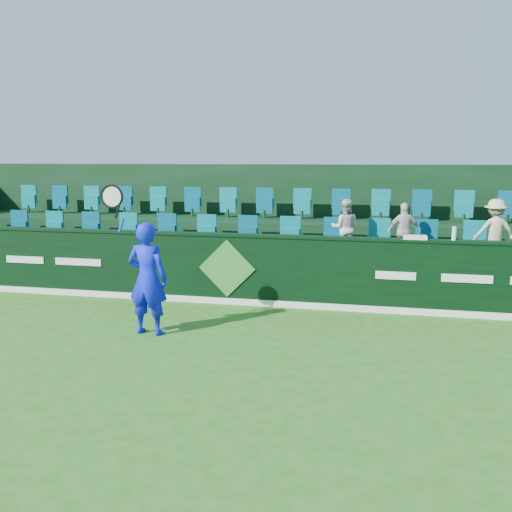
% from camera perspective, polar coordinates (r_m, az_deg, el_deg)
% --- Properties ---
extents(ground, '(60.00, 60.00, 0.00)m').
position_cam_1_polar(ground, '(7.44, -11.04, -12.16)').
color(ground, '#2A6718').
rests_on(ground, ground).
extents(sponsor_hoarding, '(16.00, 0.25, 1.35)m').
position_cam_1_polar(sponsor_hoarding, '(10.89, -2.75, -1.26)').
color(sponsor_hoarding, black).
rests_on(sponsor_hoarding, ground).
extents(stand_tier_front, '(16.00, 2.00, 0.80)m').
position_cam_1_polar(stand_tier_front, '(11.99, -1.37, -1.57)').
color(stand_tier_front, black).
rests_on(stand_tier_front, ground).
extents(stand_tier_back, '(16.00, 1.80, 1.30)m').
position_cam_1_polar(stand_tier_back, '(13.77, 0.53, 0.97)').
color(stand_tier_back, black).
rests_on(stand_tier_back, ground).
extents(stand_rear, '(16.00, 4.10, 2.60)m').
position_cam_1_polar(stand_rear, '(14.12, 0.91, 3.52)').
color(stand_rear, black).
rests_on(stand_rear, ground).
extents(seat_row_front, '(13.50, 0.50, 0.60)m').
position_cam_1_polar(seat_row_front, '(12.25, -0.93, 2.00)').
color(seat_row_front, '#06727D').
rests_on(seat_row_front, stand_tier_front).
extents(seat_row_back, '(13.50, 0.50, 0.60)m').
position_cam_1_polar(seat_row_back, '(13.95, 0.79, 5.02)').
color(seat_row_back, '#06727D').
rests_on(seat_row_back, stand_tier_back).
extents(tennis_player, '(1.08, 0.47, 2.42)m').
position_cam_1_polar(tennis_player, '(9.09, -10.83, -2.14)').
color(tennis_player, '#0E1AEE').
rests_on(tennis_player, ground).
extents(spectator_left, '(0.59, 0.47, 1.16)m').
position_cam_1_polar(spectator_left, '(11.53, 8.89, 2.79)').
color(spectator_left, beige).
rests_on(spectator_left, stand_tier_front).
extents(spectator_middle, '(0.69, 0.40, 1.10)m').
position_cam_1_polar(spectator_middle, '(11.52, 14.60, 2.44)').
color(spectator_middle, silver).
rests_on(spectator_middle, stand_tier_front).
extents(spectator_right, '(0.83, 0.55, 1.20)m').
position_cam_1_polar(spectator_right, '(11.70, 22.76, 2.35)').
color(spectator_right, beige).
rests_on(spectator_right, stand_tier_front).
extents(towel, '(0.40, 0.26, 0.06)m').
position_cam_1_polar(towel, '(10.41, 15.62, 1.81)').
color(towel, white).
rests_on(towel, sponsor_hoarding).
extents(drinks_bottle, '(0.08, 0.08, 0.24)m').
position_cam_1_polar(drinks_bottle, '(10.46, 19.20, 2.15)').
color(drinks_bottle, white).
rests_on(drinks_bottle, sponsor_hoarding).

